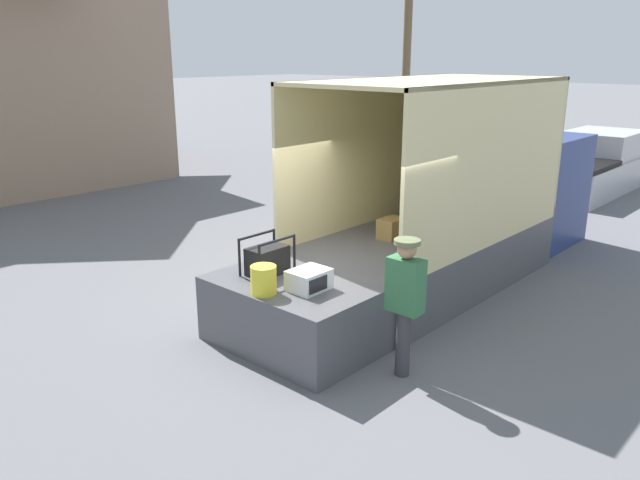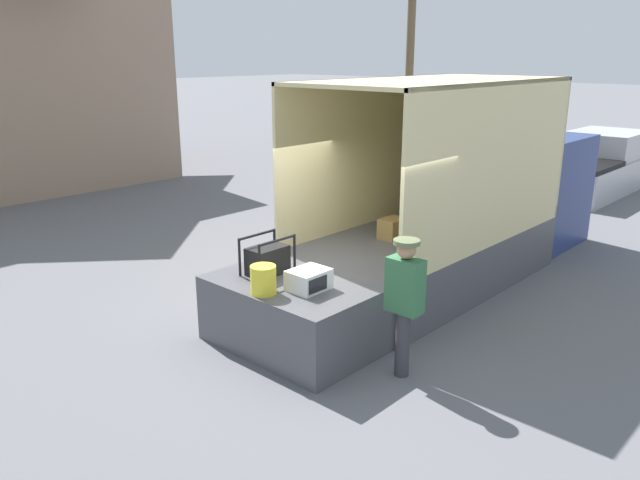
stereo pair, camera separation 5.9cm
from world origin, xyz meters
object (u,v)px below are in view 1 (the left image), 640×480
(orange_bucket, at_px, (264,280))
(utility_pole, at_px, (407,50))
(box_truck, at_px, (473,212))
(pickup_truck_silver, at_px, (593,166))
(microwave, at_px, (309,280))
(worker_person, at_px, (405,293))
(portable_generator, at_px, (268,259))

(orange_bucket, height_order, utility_pole, utility_pole)
(box_truck, height_order, pickup_truck_silver, box_truck)
(microwave, height_order, utility_pole, utility_pole)
(utility_pole, bearing_deg, pickup_truck_silver, -87.18)
(microwave, relative_size, pickup_truck_silver, 0.09)
(orange_bucket, bearing_deg, worker_person, -60.83)
(portable_generator, bearing_deg, utility_pole, 27.53)
(microwave, relative_size, portable_generator, 0.74)
(orange_bucket, relative_size, utility_pole, 0.05)
(box_truck, bearing_deg, portable_generator, 174.32)
(worker_person, xyz_separation_m, utility_pole, (12.58, 8.78, 2.86))
(box_truck, relative_size, pickup_truck_silver, 1.27)
(utility_pole, bearing_deg, orange_bucket, -151.75)
(box_truck, distance_m, worker_person, 4.80)
(microwave, distance_m, pickup_truck_silver, 13.33)
(microwave, bearing_deg, orange_bucket, 145.84)
(microwave, bearing_deg, portable_generator, 84.59)
(portable_generator, xyz_separation_m, worker_person, (0.30, -2.06, -0.04))
(box_truck, bearing_deg, microwave, -175.79)
(pickup_truck_silver, bearing_deg, microwave, -175.46)
(box_truck, bearing_deg, orange_bucket, -179.66)
(microwave, height_order, orange_bucket, orange_bucket)
(orange_bucket, bearing_deg, microwave, -34.16)
(microwave, distance_m, utility_pole, 15.28)
(portable_generator, bearing_deg, pickup_truck_silver, 0.93)
(orange_bucket, distance_m, worker_person, 1.78)
(microwave, distance_m, portable_generator, 0.85)
(microwave, relative_size, orange_bucket, 1.38)
(portable_generator, height_order, orange_bucket, portable_generator)
(orange_bucket, bearing_deg, pickup_truck_silver, 3.02)
(box_truck, xyz_separation_m, orange_bucket, (-5.39, -0.03, 0.13))
(microwave, relative_size, utility_pole, 0.07)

